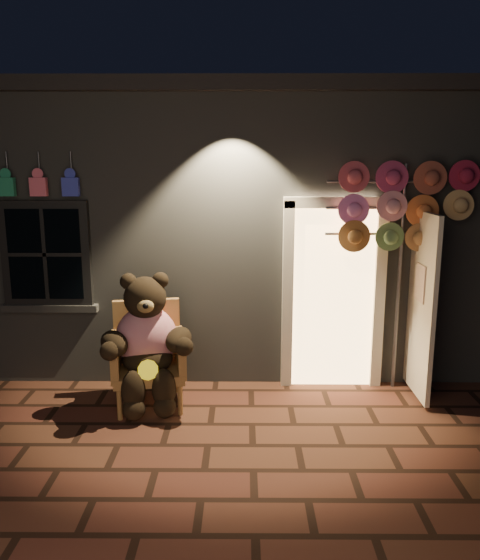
{
  "coord_description": "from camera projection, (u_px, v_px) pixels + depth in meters",
  "views": [
    {
      "loc": [
        0.33,
        -4.6,
        2.56
      ],
      "look_at": [
        0.29,
        1.0,
        1.35
      ],
      "focal_mm": 35.0,
      "sensor_mm": 36.0,
      "label": 1
    }
  ],
  "objects": [
    {
      "name": "ground",
      "position": [
        208.0,
        445.0,
        5.04
      ],
      "size": [
        60.0,
        60.0,
        0.0
      ],
      "primitive_type": "plane",
      "color": "#4C2B1D",
      "rests_on": "ground"
    },
    {
      "name": "shop_building",
      "position": [
        223.0,
        216.0,
        8.57
      ],
      "size": [
        7.3,
        5.95,
        3.51
      ],
      "color": "slate",
      "rests_on": "ground"
    },
    {
      "name": "wicker_armchair",
      "position": [
        148.0,
        354.0,
        5.85
      ],
      "size": [
        0.86,
        0.8,
        1.1
      ],
      "rotation": [
        0.0,
        0.0,
        0.19
      ],
      "color": "#9F6D3D",
      "rests_on": "ground"
    },
    {
      "name": "teddy_bear",
      "position": [
        147.0,
        342.0,
        5.67
      ],
      "size": [
        1.02,
        0.87,
        1.42
      ],
      "rotation": [
        0.0,
        0.0,
        0.19
      ],
      "color": "red",
      "rests_on": "ground"
    },
    {
      "name": "hat_rack",
      "position": [
        401.0,
        209.0,
        5.84
      ],
      "size": [
        1.57,
        0.22,
        2.57
      ],
      "color": "#59595E",
      "rests_on": "ground"
    }
  ]
}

